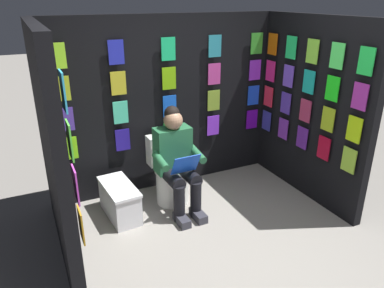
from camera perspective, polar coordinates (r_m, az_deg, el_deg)
name	(u,v)px	position (r m, az deg, el deg)	size (l,w,h in m)	color
ground_plane	(243,264)	(3.59, 7.96, -17.97)	(30.00, 30.00, 0.00)	gray
display_wall_back	(167,104)	(4.54, -3.88, 6.19)	(2.87, 0.14, 2.11)	black
display_wall_left	(311,109)	(4.53, 17.93, 5.14)	(0.14, 1.77, 2.11)	black
display_wall_right	(52,150)	(3.38, -20.84, -0.94)	(0.14, 1.77, 2.11)	black
toilet	(170,174)	(4.39, -3.48, -4.68)	(0.41, 0.56, 0.77)	white
person_reading	(177,160)	(4.08, -2.31, -2.54)	(0.53, 0.69, 1.19)	#286B42
comic_longbox_near	(120,200)	(4.19, -11.12, -8.58)	(0.35, 0.67, 0.38)	silver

